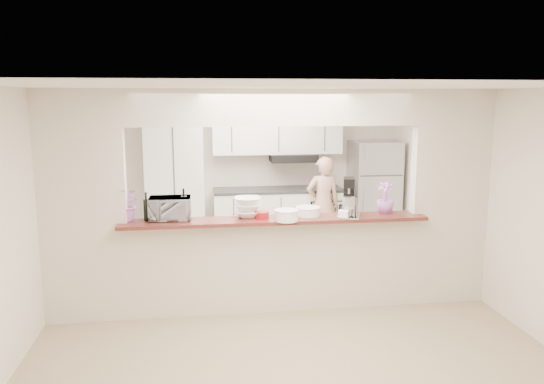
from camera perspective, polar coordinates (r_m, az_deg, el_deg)
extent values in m
plane|color=tan|center=(6.25, 0.30, -12.52)|extent=(6.00, 6.00, 0.00)
cube|color=silver|center=(7.69, -1.39, -8.06)|extent=(5.00, 2.90, 0.01)
cube|color=beige|center=(5.95, -19.65, -1.68)|extent=(0.90, 0.15, 2.50)
cube|color=beige|center=(6.50, 18.50, -0.65)|extent=(0.90, 0.15, 2.50)
cube|color=beige|center=(5.77, 0.32, 9.08)|extent=(3.20, 0.15, 0.40)
cube|color=beige|center=(6.06, 0.30, -7.94)|extent=(3.20, 0.15, 1.05)
cube|color=maroon|center=(5.87, 0.38, -3.02)|extent=(3.40, 0.38, 0.04)
cube|color=silver|center=(8.52, -10.37, 0.82)|extent=(0.90, 0.60, 2.10)
cube|color=silver|center=(8.72, 0.66, -2.81)|extent=(2.10, 0.60, 0.90)
cube|color=#2E2E30|center=(8.63, 0.67, 0.23)|extent=(2.10, 0.62, 0.04)
cube|color=silver|center=(8.64, 0.56, 6.62)|extent=(2.10, 0.35, 0.75)
cube|color=black|center=(8.62, 2.30, 3.70)|extent=(0.75, 0.45, 0.12)
cube|color=black|center=(8.57, 5.94, -2.77)|extent=(0.55, 0.02, 0.55)
cube|color=#ABABB0|center=(8.97, 10.87, -0.03)|extent=(0.75, 0.70, 1.70)
imported|color=#E97BD8|center=(5.91, -15.30, -1.27)|extent=(0.39, 0.35, 0.37)
cylinder|color=black|center=(5.89, -13.36, -1.91)|extent=(0.06, 0.06, 0.23)
cylinder|color=black|center=(5.86, -13.42, -0.41)|extent=(0.02, 0.02, 0.08)
cylinder|color=black|center=(5.90, -9.46, -1.65)|extent=(0.07, 0.07, 0.25)
cylinder|color=black|center=(5.87, -9.50, -0.03)|extent=(0.02, 0.02, 0.09)
imported|color=#A4A4A9|center=(5.88, -10.92, -1.74)|extent=(0.45, 0.31, 0.25)
imported|color=white|center=(5.90, -2.65, -1.67)|extent=(0.30, 0.30, 0.22)
cylinder|color=white|center=(5.73, 1.57, -2.56)|extent=(0.25, 0.25, 0.11)
cylinder|color=white|center=(5.72, 1.57, -1.97)|extent=(0.26, 0.26, 0.01)
cylinder|color=white|center=(6.00, 3.89, -2.12)|extent=(0.27, 0.27, 0.09)
cylinder|color=white|center=(5.99, 3.89, -1.66)|extent=(0.28, 0.28, 0.01)
cylinder|color=maroon|center=(5.86, -1.11, -2.48)|extent=(0.16, 0.16, 0.07)
cylinder|color=beige|center=(5.95, 4.17, -2.36)|extent=(0.14, 0.14, 0.06)
cube|color=silver|center=(5.94, 8.19, -2.70)|extent=(0.29, 0.24, 0.02)
cube|color=white|center=(5.93, 8.20, -2.32)|extent=(0.14, 0.14, 0.06)
cube|color=black|center=(6.10, 8.21, -2.09)|extent=(0.25, 0.32, 0.07)
cube|color=black|center=(6.16, 8.25, -0.19)|extent=(0.14, 0.13, 0.30)
cube|color=black|center=(6.03, 8.30, 1.03)|extent=(0.18, 0.27, 0.10)
cylinder|color=#B7B7BC|center=(6.02, 8.25, -1.13)|extent=(0.14, 0.14, 0.13)
imported|color=#CC6DC9|center=(6.24, 12.13, -0.59)|extent=(0.24, 0.24, 0.36)
imported|color=tan|center=(8.40, 5.50, -1.31)|extent=(0.57, 0.40, 1.49)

